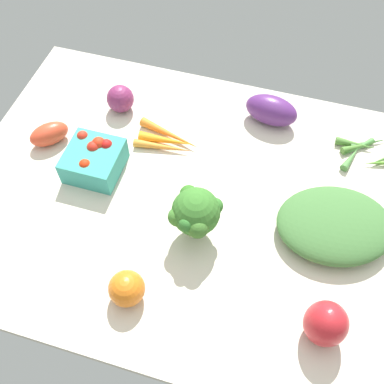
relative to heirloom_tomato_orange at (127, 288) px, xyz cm
name	(u,v)px	position (x,y,z in cm)	size (l,w,h in cm)	color
tablecloth	(192,199)	(5.32, 25.18, -4.49)	(104.00, 76.00, 2.00)	beige
heirloom_tomato_orange	(127,288)	(0.00, 0.00, 0.00)	(6.97, 6.97, 6.97)	orange
roma_tomato	(49,134)	(-31.65, 31.08, -0.89)	(9.30, 5.19, 5.19)	#DE4529
carrot_bunch	(167,140)	(-4.83, 38.37, -2.33)	(16.40, 8.98, 2.56)	orange
leafy_greens_clump	(335,223)	(35.92, 25.64, -0.65)	(23.98, 18.83, 5.68)	#3E6E35
red_onion_center	(120,99)	(-19.38, 45.99, -0.10)	(6.78, 6.78, 6.78)	#7D2957
broccoli_head	(195,213)	(8.34, 17.07, 4.07)	(10.18, 10.71, 12.61)	#9BBD83
eggplant	(271,110)	(17.38, 52.54, 0.07)	(12.92, 7.12, 7.12)	#59296F
okra_pile	(365,151)	(40.85, 48.35, -2.62)	(16.32, 13.03, 1.93)	#4C7E31
berry_basket	(94,159)	(-18.06, 26.58, -0.13)	(11.92, 11.92, 7.36)	teal
bell_pepper_red	(326,324)	(36.23, 3.30, 1.46)	(7.76, 7.76, 9.88)	red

